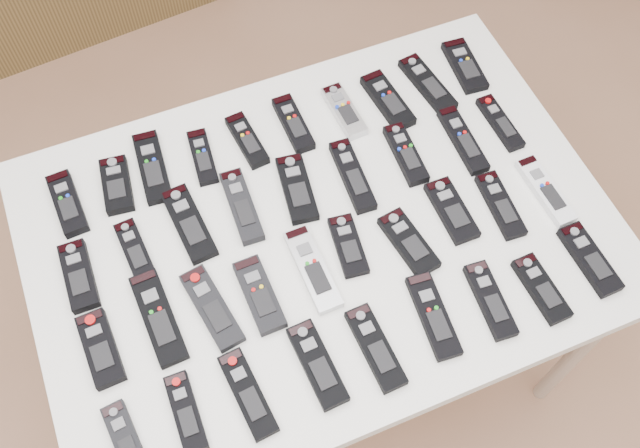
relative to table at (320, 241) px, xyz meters
name	(u,v)px	position (x,y,z in m)	size (l,w,h in m)	color
ground	(288,389)	(-0.14, -0.08, -0.72)	(4.00, 4.00, 0.00)	#9A6A4E
table	(320,241)	(0.00, 0.00, 0.00)	(1.25, 0.88, 0.78)	white
remote_0	(67,204)	(-0.49, 0.26, 0.07)	(0.05, 0.16, 0.02)	black
remote_1	(117,185)	(-0.38, 0.27, 0.07)	(0.06, 0.14, 0.02)	black
remote_2	(152,167)	(-0.29, 0.29, 0.07)	(0.06, 0.19, 0.02)	black
remote_3	(203,157)	(-0.18, 0.27, 0.07)	(0.04, 0.15, 0.02)	black
remote_4	(247,140)	(-0.07, 0.28, 0.07)	(0.05, 0.15, 0.02)	black
remote_5	(293,124)	(0.05, 0.28, 0.07)	(0.05, 0.16, 0.02)	black
remote_6	(344,111)	(0.17, 0.27, 0.07)	(0.05, 0.16, 0.02)	#B7B7BC
remote_7	(388,101)	(0.28, 0.26, 0.07)	(0.06, 0.17, 0.02)	black
remote_8	(427,84)	(0.39, 0.27, 0.07)	(0.05, 0.18, 0.02)	black
remote_9	(465,66)	(0.51, 0.29, 0.07)	(0.06, 0.16, 0.02)	black
remote_10	(79,276)	(-0.51, 0.08, 0.07)	(0.06, 0.16, 0.02)	black
remote_11	(135,251)	(-0.39, 0.09, 0.07)	(0.05, 0.15, 0.02)	black
remote_12	(189,224)	(-0.26, 0.11, 0.07)	(0.06, 0.19, 0.02)	black
remote_13	(242,206)	(-0.14, 0.11, 0.07)	(0.05, 0.18, 0.02)	black
remote_14	(297,189)	(-0.01, 0.11, 0.07)	(0.06, 0.17, 0.02)	black
remote_15	(352,176)	(0.12, 0.09, 0.07)	(0.05, 0.19, 0.02)	black
remote_16	(406,154)	(0.25, 0.10, 0.07)	(0.05, 0.16, 0.02)	black
remote_17	(463,140)	(0.39, 0.09, 0.07)	(0.05, 0.19, 0.02)	black
remote_18	(500,123)	(0.50, 0.10, 0.07)	(0.04, 0.16, 0.02)	black
remote_19	(101,349)	(-0.51, -0.09, 0.07)	(0.06, 0.16, 0.02)	black
remote_20	(159,317)	(-0.38, -0.07, 0.07)	(0.06, 0.21, 0.02)	black
remote_21	(212,308)	(-0.28, -0.09, 0.07)	(0.06, 0.19, 0.02)	black
remote_22	(259,295)	(-0.18, -0.10, 0.07)	(0.06, 0.17, 0.02)	black
remote_23	(313,269)	(-0.05, -0.09, 0.07)	(0.05, 0.20, 0.02)	#B7B7BC
remote_24	(348,246)	(0.04, -0.07, 0.07)	(0.05, 0.14, 0.02)	black
remote_25	(409,243)	(0.16, -0.11, 0.07)	(0.06, 0.16, 0.02)	black
remote_26	(452,210)	(0.28, -0.07, 0.07)	(0.06, 0.16, 0.02)	black
remote_27	(500,205)	(0.39, -0.10, 0.07)	(0.05, 0.17, 0.02)	black
remote_28	(545,191)	(0.50, -0.11, 0.07)	(0.05, 0.18, 0.02)	silver
remote_29	(126,442)	(-0.51, -0.29, 0.07)	(0.04, 0.16, 0.02)	black
remote_30	(186,412)	(-0.39, -0.28, 0.07)	(0.05, 0.15, 0.02)	black
remote_31	(248,394)	(-0.27, -0.29, 0.07)	(0.05, 0.18, 0.02)	black
remote_32	(317,364)	(-0.12, -0.28, 0.07)	(0.06, 0.18, 0.02)	black
remote_33	(375,348)	(0.00, -0.30, 0.07)	(0.05, 0.18, 0.02)	black
remote_34	(433,316)	(0.13, -0.28, 0.07)	(0.05, 0.18, 0.02)	black
remote_35	(490,300)	(0.26, -0.29, 0.07)	(0.05, 0.17, 0.02)	black
remote_36	(541,289)	(0.37, -0.31, 0.07)	(0.05, 0.15, 0.02)	black
remote_37	(590,259)	(0.49, -0.29, 0.07)	(0.05, 0.17, 0.02)	black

